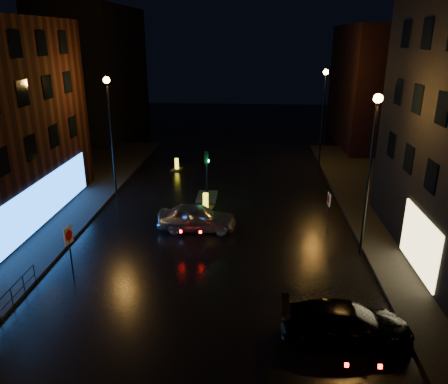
{
  "coord_description": "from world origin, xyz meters",
  "views": [
    {
      "loc": [
        1.96,
        -15.15,
        10.9
      ],
      "look_at": [
        0.46,
        7.44,
        2.8
      ],
      "focal_mm": 35.0,
      "sensor_mm": 36.0,
      "label": 1
    }
  ],
  "objects_px": {
    "dark_sedan": "(346,323)",
    "bollard_far": "(177,167)",
    "bollard_near": "(206,206)",
    "road_sign_left": "(69,240)",
    "road_sign_right": "(329,203)",
    "silver_hatchback": "(197,217)",
    "traffic_signal": "(207,191)"
  },
  "relations": [
    {
      "from": "bollard_far",
      "to": "road_sign_right",
      "type": "bearing_deg",
      "value": -33.81
    },
    {
      "from": "bollard_near",
      "to": "road_sign_left",
      "type": "bearing_deg",
      "value": -111.82
    },
    {
      "from": "road_sign_right",
      "to": "bollard_far",
      "type": "bearing_deg",
      "value": -50.62
    },
    {
      "from": "silver_hatchback",
      "to": "dark_sedan",
      "type": "xyz_separation_m",
      "value": [
        6.86,
        -9.57,
        -0.07
      ]
    },
    {
      "from": "traffic_signal",
      "to": "road_sign_left",
      "type": "xyz_separation_m",
      "value": [
        -5.3,
        -11.26,
        1.44
      ]
    },
    {
      "from": "road_sign_left",
      "to": "bollard_near",
      "type": "bearing_deg",
      "value": 69.59
    },
    {
      "from": "bollard_far",
      "to": "road_sign_left",
      "type": "relative_size",
      "value": 0.51
    },
    {
      "from": "bollard_far",
      "to": "dark_sedan",
      "type": "bearing_deg",
      "value": -52.22
    },
    {
      "from": "traffic_signal",
      "to": "bollard_near",
      "type": "distance_m",
      "value": 2.33
    },
    {
      "from": "road_sign_right",
      "to": "dark_sedan",
      "type": "bearing_deg",
      "value": 81.11
    },
    {
      "from": "dark_sedan",
      "to": "road_sign_right",
      "type": "relative_size",
      "value": 2.15
    },
    {
      "from": "bollard_far",
      "to": "silver_hatchback",
      "type": "bearing_deg",
      "value": -62.14
    },
    {
      "from": "bollard_near",
      "to": "road_sign_right",
      "type": "bearing_deg",
      "value": -9.81
    },
    {
      "from": "traffic_signal",
      "to": "bollard_near",
      "type": "xyz_separation_m",
      "value": [
        0.16,
        -2.32,
        -0.25
      ]
    },
    {
      "from": "silver_hatchback",
      "to": "bollard_near",
      "type": "distance_m",
      "value": 3.22
    },
    {
      "from": "dark_sedan",
      "to": "bollard_far",
      "type": "relative_size",
      "value": 3.73
    },
    {
      "from": "bollard_near",
      "to": "bollard_far",
      "type": "bearing_deg",
      "value": 120.65
    },
    {
      "from": "bollard_near",
      "to": "bollard_far",
      "type": "relative_size",
      "value": 1.11
    },
    {
      "from": "road_sign_right",
      "to": "silver_hatchback",
      "type": "bearing_deg",
      "value": -0.18
    },
    {
      "from": "road_sign_left",
      "to": "road_sign_right",
      "type": "height_order",
      "value": "road_sign_left"
    },
    {
      "from": "silver_hatchback",
      "to": "bollard_far",
      "type": "distance_m",
      "value": 12.57
    },
    {
      "from": "silver_hatchback",
      "to": "bollard_far",
      "type": "xyz_separation_m",
      "value": [
        -3.28,
        12.12,
        -0.56
      ]
    },
    {
      "from": "dark_sedan",
      "to": "road_sign_left",
      "type": "relative_size",
      "value": 1.9
    },
    {
      "from": "traffic_signal",
      "to": "road_sign_left",
      "type": "relative_size",
      "value": 1.33
    },
    {
      "from": "bollard_near",
      "to": "bollard_far",
      "type": "distance_m",
      "value": 9.59
    },
    {
      "from": "bollard_near",
      "to": "road_sign_left",
      "type": "xyz_separation_m",
      "value": [
        -5.45,
        -8.94,
        1.69
      ]
    },
    {
      "from": "dark_sedan",
      "to": "bollard_far",
      "type": "height_order",
      "value": "dark_sedan"
    },
    {
      "from": "traffic_signal",
      "to": "road_sign_right",
      "type": "height_order",
      "value": "traffic_signal"
    },
    {
      "from": "silver_hatchback",
      "to": "road_sign_left",
      "type": "height_order",
      "value": "road_sign_left"
    },
    {
      "from": "bollard_near",
      "to": "road_sign_right",
      "type": "relative_size",
      "value": 0.64
    },
    {
      "from": "bollard_near",
      "to": "bollard_far",
      "type": "height_order",
      "value": "bollard_near"
    },
    {
      "from": "road_sign_right",
      "to": "road_sign_left",
      "type": "bearing_deg",
      "value": 21.75
    }
  ]
}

